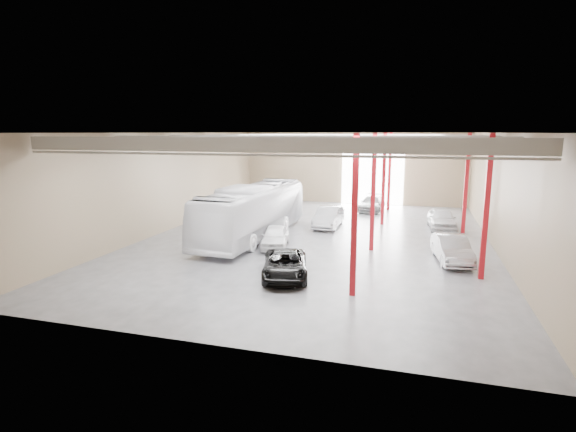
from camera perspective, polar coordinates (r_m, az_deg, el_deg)
The scene contains 8 objects.
depot_shell at distance 29.95m, azimuth 4.29°, elevation 6.62°, with size 22.12×32.12×7.06m.
coach_bus at distance 30.20m, azimuth -4.45°, elevation 0.57°, with size 3.02×12.90×3.59m, color white.
black_sedan at distance 22.12m, azimuth -0.37°, elevation -6.21°, with size 2.12×4.60×1.28m, color black.
car_row_a at distance 27.80m, azimuth -1.64°, elevation -2.65°, with size 1.57×3.91×1.33m, color white.
car_row_b at distance 33.85m, azimuth 5.16°, elevation -0.12°, with size 1.62×4.64×1.53m, color silver.
car_row_c at distance 41.43m, azimuth 10.62°, elevation 1.58°, with size 1.88×4.64×1.35m, color slate.
car_right_near at distance 26.26m, azimuth 20.10°, elevation -3.95°, with size 1.55×4.45×1.46m, color #A8A8AD.
car_right_far at distance 35.00m, azimuth 18.91°, elevation -0.30°, with size 1.82×4.51×1.54m, color silver.
Camera 1 is at (6.31, -28.75, 7.03)m, focal length 28.00 mm.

